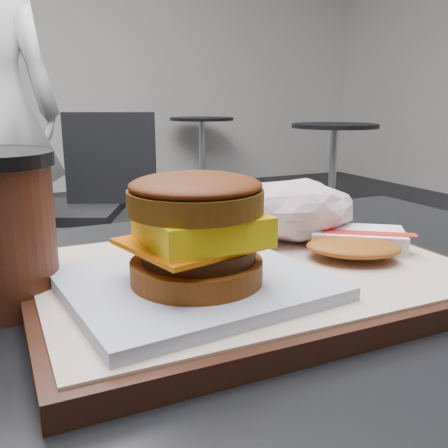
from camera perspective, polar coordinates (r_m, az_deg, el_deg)
serving_tray at (r=0.45m, az=2.85°, el=-6.00°), size 0.38×0.28×0.02m
breakfast_sandwich at (r=0.38m, az=-3.28°, el=-2.15°), size 0.21×0.19×0.09m
hash_brown at (r=0.50m, az=14.81°, el=-2.04°), size 0.14×0.13×0.02m
crumpled_wrapper at (r=0.53m, az=7.84°, el=1.66°), size 0.14×0.11×0.06m
coffee_cup at (r=0.43m, az=-24.20°, el=-0.52°), size 0.09×0.09×0.13m
neighbor_chair at (r=2.27m, az=-15.65°, el=2.82°), size 0.66×0.56×0.88m
bg_table_near at (r=4.00m, az=12.44°, el=8.43°), size 0.66×0.66×0.75m
bg_table_far at (r=5.28m, az=-2.55°, el=10.04°), size 0.66×0.66×0.75m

